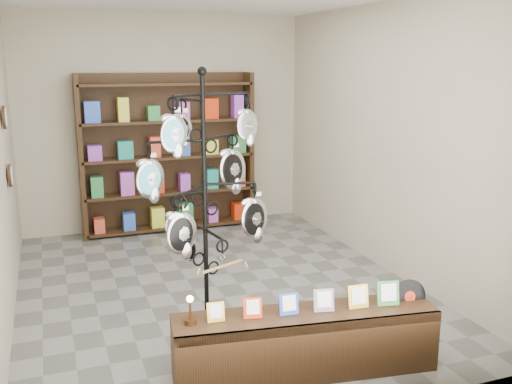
# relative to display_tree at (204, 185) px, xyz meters

# --- Properties ---
(ground) EXTENTS (5.00, 5.00, 0.00)m
(ground) POSITION_rel_display_tree_xyz_m (0.36, 0.97, -1.34)
(ground) COLOR slate
(ground) RESTS_ON ground
(room_envelope) EXTENTS (5.00, 5.00, 5.00)m
(room_envelope) POSITION_rel_display_tree_xyz_m (0.36, 0.97, 0.51)
(room_envelope) COLOR #B0A88E
(room_envelope) RESTS_ON ground
(display_tree) EXTENTS (1.24, 1.24, 2.32)m
(display_tree) POSITION_rel_display_tree_xyz_m (0.00, 0.00, 0.00)
(display_tree) COLOR black
(display_tree) RESTS_ON ground
(front_shelf) EXTENTS (2.07, 0.69, 0.72)m
(front_shelf) POSITION_rel_display_tree_xyz_m (0.53, -0.93, -1.09)
(front_shelf) COLOR black
(front_shelf) RESTS_ON ground
(back_shelving) EXTENTS (2.42, 0.36, 2.20)m
(back_shelving) POSITION_rel_display_tree_xyz_m (0.36, 3.26, -0.31)
(back_shelving) COLOR black
(back_shelving) RESTS_ON ground
(wall_clocks) EXTENTS (0.03, 0.24, 0.84)m
(wall_clocks) POSITION_rel_display_tree_xyz_m (-1.61, 1.77, 0.16)
(wall_clocks) COLOR black
(wall_clocks) RESTS_ON ground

